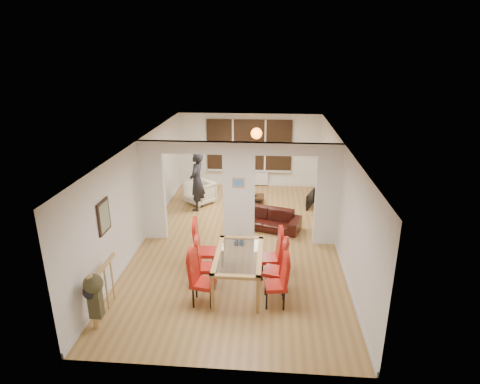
# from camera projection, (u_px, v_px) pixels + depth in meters

# --- Properties ---
(floor) EXTENTS (5.00, 9.00, 0.01)m
(floor) POSITION_uv_depth(u_px,v_px,m) (239.00, 240.00, 10.49)
(floor) COLOR #A57B42
(floor) RESTS_ON ground
(room_walls) EXTENTS (5.00, 9.00, 2.60)m
(room_walls) POSITION_uv_depth(u_px,v_px,m) (239.00, 193.00, 10.05)
(room_walls) COLOR silver
(room_walls) RESTS_ON floor
(divider_wall) EXTENTS (5.00, 0.18, 2.60)m
(divider_wall) POSITION_uv_depth(u_px,v_px,m) (239.00, 193.00, 10.05)
(divider_wall) COLOR white
(divider_wall) RESTS_ON floor
(bay_window_blinds) EXTENTS (3.00, 0.08, 1.80)m
(bay_window_blinds) POSITION_uv_depth(u_px,v_px,m) (249.00, 145.00, 14.15)
(bay_window_blinds) COLOR black
(bay_window_blinds) RESTS_ON room_walls
(radiator) EXTENTS (1.40, 0.08, 0.50)m
(radiator) POSITION_uv_depth(u_px,v_px,m) (249.00, 178.00, 14.51)
(radiator) COLOR white
(radiator) RESTS_ON floor
(pendant_light) EXTENTS (0.36, 0.36, 0.36)m
(pendant_light) POSITION_uv_depth(u_px,v_px,m) (256.00, 133.00, 12.83)
(pendant_light) COLOR orange
(pendant_light) RESTS_ON room_walls
(stair_newel) EXTENTS (0.40, 1.20, 1.10)m
(stair_newel) POSITION_uv_depth(u_px,v_px,m) (105.00, 286.00, 7.47)
(stair_newel) COLOR tan
(stair_newel) RESTS_ON floor
(wall_poster) EXTENTS (0.04, 0.52, 0.67)m
(wall_poster) POSITION_uv_depth(u_px,v_px,m) (104.00, 217.00, 7.88)
(wall_poster) COLOR gray
(wall_poster) RESTS_ON room_walls
(pillar_photo) EXTENTS (0.30, 0.03, 0.25)m
(pillar_photo) POSITION_uv_depth(u_px,v_px,m) (238.00, 183.00, 9.85)
(pillar_photo) COLOR #4C8CD8
(pillar_photo) RESTS_ON divider_wall
(dining_table) EXTENTS (0.95, 1.69, 0.79)m
(dining_table) POSITION_uv_depth(u_px,v_px,m) (239.00, 272.00, 8.23)
(dining_table) COLOR #A0753B
(dining_table) RESTS_ON floor
(dining_chair_la) EXTENTS (0.49, 0.49, 1.05)m
(dining_chair_la) POSITION_uv_depth(u_px,v_px,m) (203.00, 280.00, 7.71)
(dining_chair_la) COLOR #A91911
(dining_chair_la) RESTS_ON floor
(dining_chair_lb) EXTENTS (0.44, 0.44, 1.02)m
(dining_chair_lb) POSITION_uv_depth(u_px,v_px,m) (207.00, 264.00, 8.29)
(dining_chair_lb) COLOR #A91911
(dining_chair_lb) RESTS_ON floor
(dining_chair_lc) EXTENTS (0.49, 0.49, 1.15)m
(dining_chair_lc) POSITION_uv_depth(u_px,v_px,m) (206.00, 248.00, 8.81)
(dining_chair_lc) COLOR #A91911
(dining_chair_lc) RESTS_ON floor
(dining_chair_ra) EXTENTS (0.46, 0.46, 1.01)m
(dining_chair_ra) POSITION_uv_depth(u_px,v_px,m) (276.00, 282.00, 7.66)
(dining_chair_ra) COLOR #A91911
(dining_chair_ra) RESTS_ON floor
(dining_chair_rb) EXTENTS (0.52, 0.52, 1.07)m
(dining_chair_rb) POSITION_uv_depth(u_px,v_px,m) (275.00, 268.00, 8.10)
(dining_chair_rb) COLOR #A91911
(dining_chair_rb) RESTS_ON floor
(dining_chair_rc) EXTENTS (0.48, 0.48, 1.07)m
(dining_chair_rc) POSITION_uv_depth(u_px,v_px,m) (271.00, 255.00, 8.61)
(dining_chair_rc) COLOR #A91911
(dining_chair_rc) RESTS_ON floor
(sofa) EXTENTS (2.00, 1.24, 0.54)m
(sofa) POSITION_uv_depth(u_px,v_px,m) (266.00, 219.00, 11.09)
(sofa) COLOR black
(sofa) RESTS_ON floor
(armchair) EXTENTS (1.11, 1.11, 0.72)m
(armchair) POSITION_uv_depth(u_px,v_px,m) (200.00, 193.00, 12.84)
(armchair) COLOR beige
(armchair) RESTS_ON floor
(person) EXTENTS (0.73, 0.55, 1.83)m
(person) POSITION_uv_depth(u_px,v_px,m) (197.00, 181.00, 12.16)
(person) COLOR black
(person) RESTS_ON floor
(television) EXTENTS (0.85, 0.41, 0.50)m
(television) POSITION_uv_depth(u_px,v_px,m) (308.00, 199.00, 12.65)
(television) COLOR black
(television) RESTS_ON floor
(coffee_table) EXTENTS (1.10, 0.66, 0.24)m
(coffee_table) POSITION_uv_depth(u_px,v_px,m) (248.00, 199.00, 12.98)
(coffee_table) COLOR black
(coffee_table) RESTS_ON floor
(bottle) EXTENTS (0.06, 0.06, 0.25)m
(bottle) POSITION_uv_depth(u_px,v_px,m) (243.00, 191.00, 13.00)
(bottle) COLOR #143F19
(bottle) RESTS_ON coffee_table
(bowl) EXTENTS (0.24, 0.24, 0.06)m
(bowl) POSITION_uv_depth(u_px,v_px,m) (254.00, 195.00, 12.92)
(bowl) COLOR black
(bowl) RESTS_ON coffee_table
(shoes) EXTENTS (0.22, 0.24, 0.09)m
(shoes) POSITION_uv_depth(u_px,v_px,m) (239.00, 243.00, 10.22)
(shoes) COLOR black
(shoes) RESTS_ON floor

